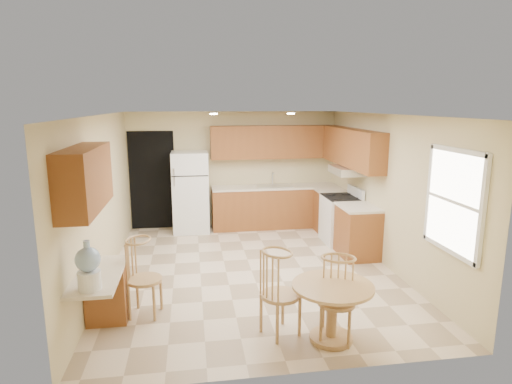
{
  "coord_description": "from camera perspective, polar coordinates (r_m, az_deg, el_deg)",
  "views": [
    {
      "loc": [
        -0.92,
        -6.48,
        2.67
      ],
      "look_at": [
        0.12,
        0.3,
        1.24
      ],
      "focal_mm": 30.0,
      "sensor_mm": 36.0,
      "label": 1
    }
  ],
  "objects": [
    {
      "name": "refrigerator",
      "position": [
        9.07,
        -8.73,
        0.0
      ],
      "size": [
        0.74,
        0.73,
        1.69
      ],
      "color": "white",
      "rests_on": "floor"
    },
    {
      "name": "counter_right_b",
      "position": [
        7.67,
        13.54,
        -2.0
      ],
      "size": [
        0.63,
        0.8,
        0.04
      ],
      "primitive_type": "cube",
      "color": "beige",
      "rests_on": "base_cab_right_b"
    },
    {
      "name": "upper_cab_right",
      "position": [
        8.3,
        12.62,
        5.81
      ],
      "size": [
        0.33,
        2.42,
        0.7
      ],
      "primitive_type": "cube",
      "color": "brown",
      "rests_on": "wall_right"
    },
    {
      "name": "chair_table_b",
      "position": [
        4.94,
        11.1,
        -13.34
      ],
      "size": [
        0.43,
        0.48,
        0.97
      ],
      "rotation": [
        0.0,
        0.0,
        2.75
      ],
      "color": "tan",
      "rests_on": "floor"
    },
    {
      "name": "ceiling",
      "position": [
        6.55,
        -0.65,
        10.27
      ],
      "size": [
        4.5,
        5.5,
        0.02
      ],
      "primitive_type": "cube",
      "color": "white",
      "rests_on": "wall_back"
    },
    {
      "name": "base_cab_back",
      "position": [
        9.38,
        2.57,
        -2.04
      ],
      "size": [
        2.75,
        0.6,
        0.87
      ],
      "primitive_type": "cube",
      "color": "brown",
      "rests_on": "floor"
    },
    {
      "name": "upper_cab_left",
      "position": [
        5.09,
        -21.83,
        1.64
      ],
      "size": [
        0.33,
        1.4,
        0.7
      ],
      "primitive_type": "cube",
      "color": "brown",
      "rests_on": "wall_left"
    },
    {
      "name": "wall_front",
      "position": [
        4.1,
        4.87,
        -8.54
      ],
      "size": [
        4.5,
        0.02,
        2.5
      ],
      "primitive_type": "cube",
      "color": "#CBB689",
      "rests_on": "floor"
    },
    {
      "name": "counter_back",
      "position": [
        9.28,
        2.59,
        0.69
      ],
      "size": [
        2.75,
        0.63,
        0.04
      ],
      "primitive_type": "cube",
      "color": "beige",
      "rests_on": "base_cab_back"
    },
    {
      "name": "wall_right",
      "position": [
        7.36,
        17.0,
        0.11
      ],
      "size": [
        0.02,
        5.5,
        2.5
      ],
      "primitive_type": "cube",
      "color": "#CBB689",
      "rests_on": "floor"
    },
    {
      "name": "chair_desk",
      "position": [
        5.57,
        -14.81,
        -10.35
      ],
      "size": [
        0.44,
        0.57,
        1.0
      ],
      "rotation": [
        0.0,
        0.0,
        -1.78
      ],
      "color": "tan",
      "rests_on": "floor"
    },
    {
      "name": "sink",
      "position": [
        9.28,
        2.44,
        0.82
      ],
      "size": [
        0.78,
        0.44,
        0.01
      ],
      "primitive_type": "cube",
      "color": "silver",
      "rests_on": "counter_back"
    },
    {
      "name": "can_light_b",
      "position": [
        7.9,
        4.68,
        10.38
      ],
      "size": [
        0.14,
        0.14,
        0.02
      ],
      "primitive_type": "cylinder",
      "color": "white",
      "rests_on": "ceiling"
    },
    {
      "name": "base_cab_right_a",
      "position": [
        9.1,
        9.97,
        -2.65
      ],
      "size": [
        0.6,
        0.59,
        0.87
      ],
      "primitive_type": "cube",
      "color": "brown",
      "rests_on": "floor"
    },
    {
      "name": "desk_pedestal",
      "position": [
        5.76,
        -19.21,
        -12.58
      ],
      "size": [
        0.48,
        0.42,
        0.72
      ],
      "primitive_type": "cube",
      "color": "brown",
      "rests_on": "floor"
    },
    {
      "name": "counter_right_a",
      "position": [
        9.0,
        10.07,
        0.16
      ],
      "size": [
        0.63,
        0.59,
        0.04
      ],
      "primitive_type": "cube",
      "color": "beige",
      "rests_on": "base_cab_right_a"
    },
    {
      "name": "wall_left",
      "position": [
        6.77,
        -19.84,
        -1.06
      ],
      "size": [
        0.02,
        5.5,
        2.5
      ],
      "primitive_type": "cube",
      "color": "#CBB689",
      "rests_on": "floor"
    },
    {
      "name": "dining_table",
      "position": [
        5.06,
        10.12,
        -14.51
      ],
      "size": [
        0.92,
        0.92,
        0.68
      ],
      "rotation": [
        0.0,
        0.0,
        0.23
      ],
      "color": "tan",
      "rests_on": "floor"
    },
    {
      "name": "floor",
      "position": [
        7.07,
        -0.6,
        -10.42
      ],
      "size": [
        5.5,
        5.5,
        0.0
      ],
      "primitive_type": "plane",
      "color": "beige",
      "rests_on": "ground"
    },
    {
      "name": "can_light_a",
      "position": [
        7.7,
        -5.68,
        10.32
      ],
      "size": [
        0.14,
        0.14,
        0.02
      ],
      "primitive_type": "cylinder",
      "color": "white",
      "rests_on": "ceiling"
    },
    {
      "name": "wall_back",
      "position": [
        9.39,
        -3.0,
        3.04
      ],
      "size": [
        4.5,
        0.02,
        2.5
      ],
      "primitive_type": "cube",
      "color": "#CBB689",
      "rests_on": "floor"
    },
    {
      "name": "stove",
      "position": [
        8.47,
        11.27,
        -3.54
      ],
      "size": [
        0.65,
        0.76,
        1.09
      ],
      "color": "white",
      "rests_on": "floor"
    },
    {
      "name": "base_cab_right_b",
      "position": [
        7.79,
        13.38,
        -5.25
      ],
      "size": [
        0.6,
        0.8,
        0.87
      ],
      "primitive_type": "cube",
      "color": "brown",
      "rests_on": "floor"
    },
    {
      "name": "chair_table_a",
      "position": [
        4.96,
        3.53,
        -12.62
      ],
      "size": [
        0.45,
        0.58,
        1.02
      ],
      "rotation": [
        0.0,
        0.0,
        -1.14
      ],
      "color": "tan",
      "rests_on": "floor"
    },
    {
      "name": "upper_cab_back",
      "position": [
        9.28,
        2.48,
        6.68
      ],
      "size": [
        2.75,
        0.33,
        0.7
      ],
      "primitive_type": "cube",
      "color": "brown",
      "rests_on": "wall_back"
    },
    {
      "name": "window",
      "position": [
        5.72,
        24.91,
        -1.14
      ],
      "size": [
        0.06,
        1.12,
        1.3
      ],
      "color": "white",
      "rests_on": "wall_right"
    },
    {
      "name": "desk_top",
      "position": [
        5.27,
        -20.24,
        -10.38
      ],
      "size": [
        0.5,
        1.2,
        0.04
      ],
      "primitive_type": "cube",
      "color": "beige",
      "rests_on": "desk_pedestal"
    },
    {
      "name": "doorway",
      "position": [
        9.4,
        -13.66,
        1.49
      ],
      "size": [
        0.9,
        0.02,
        2.1
      ],
      "primitive_type": "cube",
      "color": "black",
      "rests_on": "floor"
    },
    {
      "name": "water_crock",
      "position": [
        4.79,
        -21.44,
        -9.36
      ],
      "size": [
        0.26,
        0.26,
        0.53
      ],
      "color": "white",
      "rests_on": "desk_top"
    },
    {
      "name": "range_hood",
      "position": [
        8.3,
        12.01,
        2.83
      ],
      "size": [
        0.5,
        0.76,
        0.14
      ],
      "primitive_type": "cube",
      "color": "silver",
      "rests_on": "upper_cab_right"
    }
  ]
}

